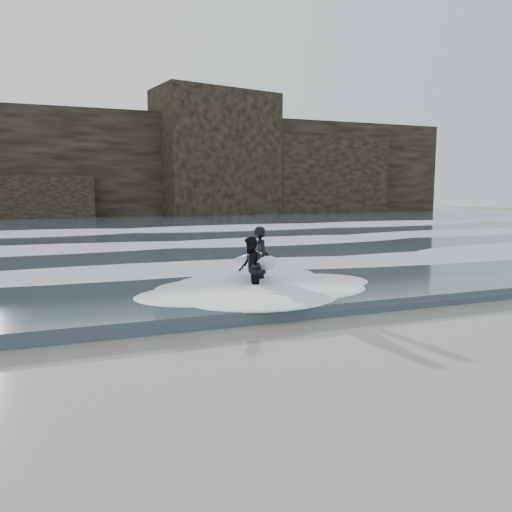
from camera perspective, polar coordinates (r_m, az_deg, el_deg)
name	(u,v)px	position (r m, az deg, el deg)	size (l,w,h in m)	color
ground	(438,362)	(8.55, 20.13, -11.28)	(120.00, 120.00, 0.00)	olive
sea	(150,227)	(35.57, -12.04, 3.23)	(90.00, 52.00, 0.30)	#344451
headland	(122,167)	(52.40, -15.09, 9.75)	(70.00, 9.00, 10.00)	black
foam_near	(246,262)	(16.16, -1.10, -0.64)	(60.00, 3.20, 0.20)	white
foam_mid	(195,241)	(22.83, -7.04, 1.73)	(60.00, 4.00, 0.24)	white
foam_far	(160,227)	(31.61, -10.94, 3.29)	(60.00, 4.80, 0.30)	white
surfer_left	(258,258)	(13.40, 0.24, -0.28)	(0.97, 2.00, 1.73)	black
surfer_right	(253,267)	(12.50, -0.38, -1.25)	(1.34, 1.97, 1.55)	black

